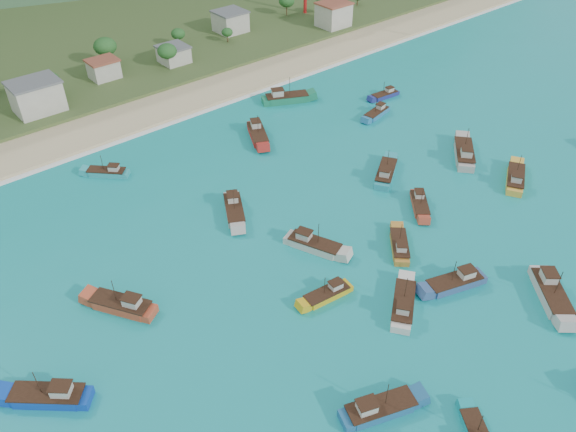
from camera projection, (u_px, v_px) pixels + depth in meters
ground at (381, 261)px, 100.66m from camera, size 600.00×600.00×0.00m
beach at (160, 107)px, 148.53m from camera, size 400.00×18.00×1.20m
land at (67, 42)px, 185.49m from camera, size 400.00×110.00×2.40m
surf_line at (179, 120)px, 142.77m from camera, size 400.00×2.50×0.08m
village at (147, 54)px, 164.61m from camera, size 215.03×30.96×7.47m
vegetation at (117, 59)px, 160.66m from camera, size 275.95×25.90×8.73m
boat_0 at (327, 295)px, 93.37m from camera, size 9.12×3.73×5.23m
boat_2 at (385, 95)px, 152.67m from camera, size 8.72×3.36×5.03m
boat_4 at (108, 173)px, 122.36m from camera, size 8.31×8.35×5.37m
boat_6 at (464, 154)px, 127.85m from camera, size 12.02×11.05×7.46m
boat_8 at (379, 409)px, 76.08m from camera, size 11.27×6.76×6.40m
boat_9 at (258, 135)px, 135.07m from camera, size 8.25×11.92×6.86m
boat_10 at (455, 283)px, 95.27m from camera, size 11.26×6.43×6.39m
boat_11 at (403, 305)px, 91.20m from camera, size 10.66×9.03×6.43m
boat_16 at (386, 174)px, 121.72m from camera, size 11.18×8.83×6.60m
boat_18 at (420, 205)px, 113.11m from camera, size 8.20×8.71×5.46m
boat_20 at (49, 397)px, 77.61m from camera, size 10.61×9.99×6.65m
boat_22 at (234, 210)px, 111.38m from camera, size 8.18×11.21×6.51m
boat_24 at (377, 114)px, 144.18m from camera, size 9.46×4.45×5.38m
boat_26 at (399, 246)px, 102.95m from camera, size 8.51×8.82×5.59m
boat_27 at (286, 98)px, 150.20m from camera, size 12.95×8.89×7.44m
boat_28 at (515, 179)px, 120.04m from camera, size 11.35×8.52×6.62m
boat_29 at (122, 306)px, 91.08m from camera, size 8.71×11.24×6.61m
boat_31 at (551, 293)px, 93.12m from camera, size 10.54×11.41×7.10m
boat_32 at (314, 245)px, 103.01m from camera, size 7.16×11.33×6.46m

